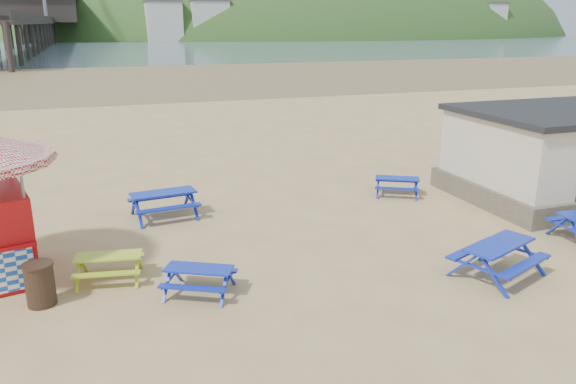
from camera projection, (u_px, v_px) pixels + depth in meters
name	position (u px, v px, depth m)	size (l,w,h in m)	color
ground	(298.00, 240.00, 16.18)	(400.00, 400.00, 0.00)	tan
wet_sand	(136.00, 76.00, 65.87)	(400.00, 400.00, 0.00)	olive
sea	(104.00, 43.00, 169.76)	(400.00, 400.00, 0.00)	#4B5D6B
picnic_table_blue_a	(164.00, 205.00, 17.95)	(2.20, 1.85, 0.85)	#0505A0
picnic_table_blue_b	(397.00, 186.00, 20.31)	(1.97, 1.85, 0.65)	#0505A0
picnic_table_blue_c	(492.00, 186.00, 20.25)	(1.86, 1.62, 0.68)	#0505A0
picnic_table_blue_d	(199.00, 280.00, 12.91)	(1.95, 1.83, 0.65)	#0505A0
picnic_table_blue_e	(498.00, 260.00, 13.77)	(2.53, 2.30, 0.86)	#0505A0
picnic_table_yellow	(110.00, 267.00, 13.59)	(1.75, 1.51, 0.65)	#89B714
litter_bin	(40.00, 284.00, 12.35)	(0.67, 0.67, 0.98)	#311C16
amenity_block	(566.00, 153.00, 19.94)	(7.40, 5.40, 3.15)	#665B4C
pier	(39.00, 24.00, 169.94)	(24.00, 220.00, 39.29)	black
headland_town	(309.00, 59.00, 254.97)	(264.00, 144.00, 108.00)	#2D4C1E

